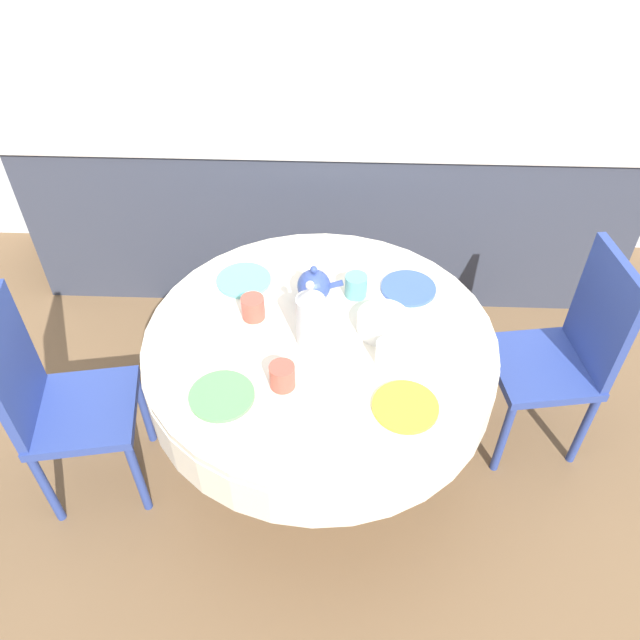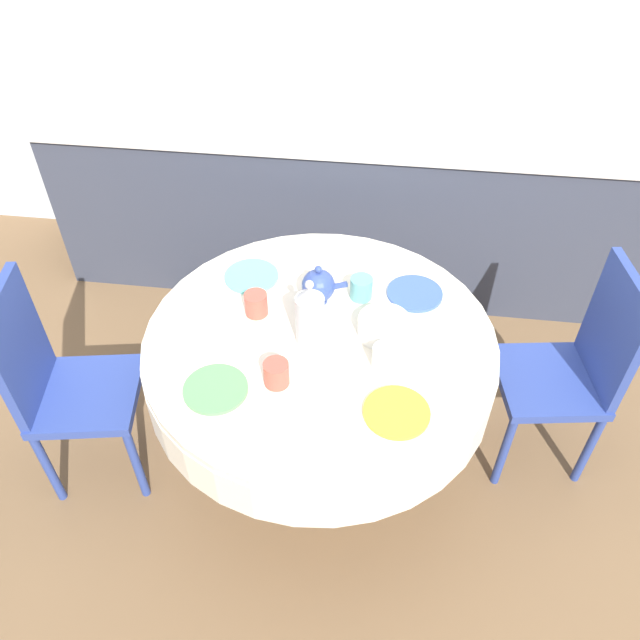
{
  "view_description": "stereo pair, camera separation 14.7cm",
  "coord_description": "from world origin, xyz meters",
  "px_view_note": "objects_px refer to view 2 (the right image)",
  "views": [
    {
      "loc": [
        0.07,
        -1.67,
        2.37
      ],
      "look_at": [
        0.0,
        0.0,
        0.81
      ],
      "focal_mm": 35.0,
      "sensor_mm": 36.0,
      "label": 1
    },
    {
      "loc": [
        0.21,
        -1.66,
        2.37
      ],
      "look_at": [
        0.0,
        0.0,
        0.81
      ],
      "focal_mm": 35.0,
      "sensor_mm": 36.0,
      "label": 2
    }
  ],
  "objects_px": {
    "coffee_carafe": "(310,315)",
    "teapot": "(319,286)",
    "chair_left": "(574,365)",
    "chair_right": "(60,381)"
  },
  "relations": [
    {
      "from": "coffee_carafe",
      "to": "teapot",
      "type": "height_order",
      "value": "coffee_carafe"
    },
    {
      "from": "chair_left",
      "to": "coffee_carafe",
      "type": "distance_m",
      "value": 1.1
    },
    {
      "from": "chair_right",
      "to": "teapot",
      "type": "xyz_separation_m",
      "value": [
        0.97,
        0.38,
        0.27
      ]
    },
    {
      "from": "coffee_carafe",
      "to": "chair_left",
      "type": "bearing_deg",
      "value": 10.07
    },
    {
      "from": "chair_right",
      "to": "teapot",
      "type": "distance_m",
      "value": 1.07
    },
    {
      "from": "chair_right",
      "to": "coffee_carafe",
      "type": "relative_size",
      "value": 3.47
    },
    {
      "from": "chair_left",
      "to": "teapot",
      "type": "bearing_deg",
      "value": 78.85
    },
    {
      "from": "chair_left",
      "to": "teapot",
      "type": "height_order",
      "value": "chair_left"
    },
    {
      "from": "chair_right",
      "to": "teapot",
      "type": "relative_size",
      "value": 5.42
    },
    {
      "from": "coffee_carafe",
      "to": "teapot",
      "type": "distance_m",
      "value": 0.23
    }
  ]
}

